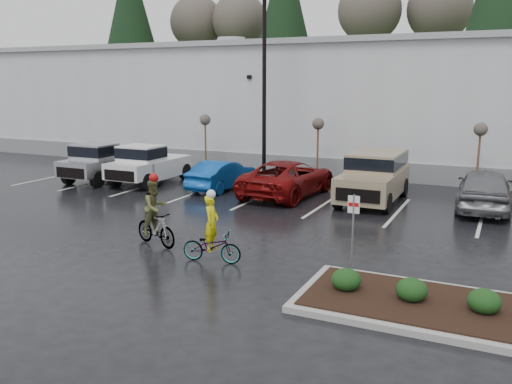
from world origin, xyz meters
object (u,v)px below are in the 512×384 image
at_px(sapling_east, 480,133).
at_px(cyclist_olive, 155,219).
at_px(suv_tan, 373,178).
at_px(cyclist_hivis, 212,240).
at_px(sapling_west, 205,123).
at_px(fire_lane_sign, 353,226).
at_px(car_red, 288,178).
at_px(car_blue, 222,175).
at_px(pickup_white, 153,163).
at_px(car_grey, 484,189).
at_px(lamppost, 264,66).
at_px(sapling_mid, 318,127).
at_px(pickup_silver, 107,161).

height_order(sapling_east, cyclist_olive, sapling_east).
bearing_deg(suv_tan, cyclist_hivis, -103.26).
xyz_separation_m(sapling_west, suv_tan, (10.18, -3.58, -1.70)).
bearing_deg(sapling_west, fire_lane_sign, -47.33).
distance_m(car_red, suv_tan, 3.73).
bearing_deg(car_blue, cyclist_olive, 109.35).
relative_size(pickup_white, car_grey, 1.05).
relative_size(sapling_east, pickup_white, 0.62).
distance_m(lamppost, car_red, 6.20).
bearing_deg(cyclist_olive, car_blue, 32.88).
bearing_deg(cyclist_hivis, lamppost, 9.24).
distance_m(lamppost, sapling_west, 5.07).
height_order(sapling_west, sapling_mid, same).
distance_m(sapling_west, car_blue, 5.41).
distance_m(fire_lane_sign, suv_tan, 9.37).
xyz_separation_m(car_blue, cyclist_hivis, (4.76, -9.29, -0.03)).
height_order(car_grey, cyclist_olive, cyclist_olive).
bearing_deg(car_grey, sapling_west, -14.87).
height_order(sapling_west, sapling_east, same).
bearing_deg(cyclist_hivis, car_red, 0.25).
bearing_deg(car_blue, cyclist_hivis, 120.86).
relative_size(car_red, cyclist_olive, 2.50).
relative_size(suv_tan, cyclist_hivis, 2.47).
distance_m(suv_tan, car_grey, 4.30).
bearing_deg(car_blue, car_red, -176.34).
distance_m(cyclist_hivis, cyclist_olive, 2.42).
bearing_deg(car_blue, fire_lane_sign, 137.86).
distance_m(sapling_east, suv_tan, 5.50).
height_order(fire_lane_sign, pickup_white, fire_lane_sign).
relative_size(pickup_silver, car_blue, 1.25).
xyz_separation_m(pickup_white, car_red, (7.26, -0.05, -0.19)).
distance_m(car_red, cyclist_olive, 8.71).
distance_m(pickup_white, car_red, 7.26).
bearing_deg(car_blue, sapling_east, -156.54).
xyz_separation_m(lamppost, car_red, (2.47, -2.89, -4.90)).
distance_m(pickup_white, cyclist_hivis, 12.76).
xyz_separation_m(car_red, suv_tan, (3.71, 0.32, 0.24)).
height_order(pickup_silver, cyclist_hivis, cyclist_hivis).
xyz_separation_m(car_red, cyclist_hivis, (1.44, -9.29, -0.14)).
bearing_deg(suv_tan, sapling_mid, 135.81).
xyz_separation_m(lamppost, fire_lane_sign, (7.80, -11.80, -4.28)).
distance_m(sapling_east, car_blue, 11.70).
distance_m(sapling_east, car_grey, 3.75).
relative_size(fire_lane_sign, car_blue, 0.53).
distance_m(lamppost, car_grey, 11.74).
xyz_separation_m(car_grey, cyclist_olive, (-8.88, -9.35, -0.01)).
relative_size(lamppost, fire_lane_sign, 4.19).
xyz_separation_m(sapling_mid, sapling_east, (7.50, 0.00, 0.00)).
xyz_separation_m(sapling_east, car_red, (-7.53, -3.89, -1.94)).
distance_m(sapling_east, cyclist_hivis, 14.67).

